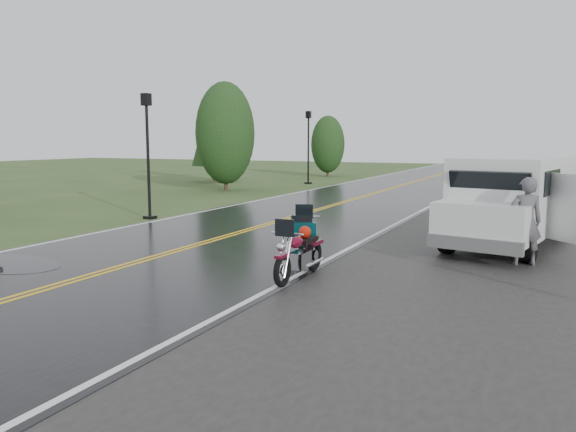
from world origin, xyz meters
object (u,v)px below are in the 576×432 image
object	(u,v)px
motorcycle_silver	(304,237)
van_white	(449,206)
person_at_van	(525,223)
motorcycle_teal	(301,245)
motorcycle_red	(282,258)
lamp_post_far_left	(308,147)
lamp_post_near_left	(148,156)

from	to	relation	value
motorcycle_silver	van_white	bearing A→B (deg)	21.27
person_at_van	motorcycle_teal	bearing A→B (deg)	12.49
motorcycle_red	lamp_post_far_left	size ratio (longest dim) A/B	0.45
motorcycle_silver	lamp_post_far_left	bearing A→B (deg)	90.84
motorcycle_teal	lamp_post_far_left	bearing A→B (deg)	90.79
motorcycle_teal	van_white	distance (m)	4.14
lamp_post_near_left	lamp_post_far_left	size ratio (longest dim) A/B	0.95
person_at_van	lamp_post_near_left	xyz separation A→B (m)	(-12.44, 2.57, 1.25)
lamp_post_near_left	lamp_post_far_left	xyz separation A→B (m)	(-1.36, 17.43, 0.12)
motorcycle_silver	van_white	world-z (taller)	van_white
motorcycle_teal	motorcycle_red	bearing A→B (deg)	-101.49
motorcycle_silver	person_at_van	size ratio (longest dim) A/B	1.11
motorcycle_teal	person_at_van	xyz separation A→B (m)	(4.22, 2.61, 0.40)
motorcycle_red	motorcycle_teal	xyz separation A→B (m)	(-0.28, 1.50, -0.05)
motorcycle_silver	lamp_post_far_left	size ratio (longest dim) A/B	0.46
lamp_post_far_left	motorcycle_silver	bearing A→B (deg)	-66.94
lamp_post_far_left	motorcycle_red	bearing A→B (deg)	-67.76
person_at_van	lamp_post_far_left	world-z (taller)	lamp_post_far_left
motorcycle_red	motorcycle_silver	distance (m)	2.25
motorcycle_red	van_white	world-z (taller)	van_white
motorcycle_silver	person_at_van	distance (m)	4.87
motorcycle_teal	lamp_post_near_left	xyz separation A→B (m)	(-8.22, 5.18, 1.65)
motorcycle_teal	lamp_post_far_left	xyz separation A→B (m)	(-9.58, 22.61, 1.77)
person_at_van	lamp_post_far_left	size ratio (longest dim) A/B	0.42
lamp_post_near_left	person_at_van	bearing A→B (deg)	-11.69
van_white	lamp_post_near_left	xyz separation A→B (m)	(-10.69, 1.92, 1.02)
person_at_van	van_white	bearing A→B (deg)	-39.83
motorcycle_teal	van_white	world-z (taller)	van_white
motorcycle_teal	motorcycle_silver	distance (m)	0.73
motorcycle_red	motorcycle_silver	xyz separation A→B (m)	(-0.53, 2.19, 0.01)
motorcycle_red	motorcycle_silver	size ratio (longest dim) A/B	0.98
motorcycle_teal	motorcycle_silver	size ratio (longest dim) A/B	0.90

